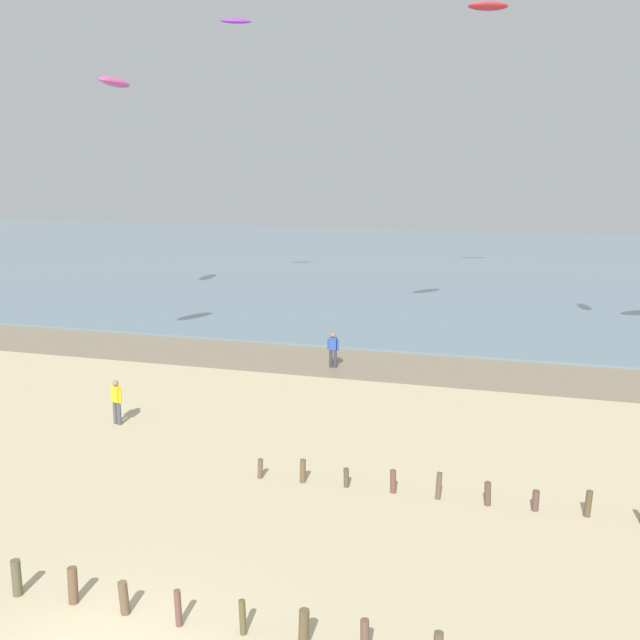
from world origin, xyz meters
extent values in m
cube|color=#84755B|center=(0.00, 23.34, 0.00)|extent=(120.00, 5.48, 0.01)
cube|color=slate|center=(0.00, 61.08, 0.05)|extent=(160.00, 70.00, 0.10)
cylinder|color=brown|center=(-3.01, 1.63, 0.43)|extent=(0.22, 0.22, 0.87)
cylinder|color=brown|center=(-1.61, 1.73, 0.42)|extent=(0.22, 0.25, 0.85)
cylinder|color=brown|center=(-0.29, 1.66, 0.39)|extent=(0.23, 0.24, 0.78)
cylinder|color=brown|center=(1.04, 1.61, 0.42)|extent=(0.16, 0.16, 0.84)
cylinder|color=brown|center=(2.46, 1.74, 0.38)|extent=(0.17, 0.16, 0.77)
cylinder|color=brown|center=(3.81, 1.68, 0.42)|extent=(0.25, 0.24, 0.86)
cylinder|color=brown|center=(5.08, 1.69, 0.42)|extent=(0.20, 0.21, 0.84)
cylinder|color=brown|center=(-0.03, 9.28, 0.31)|extent=(0.18, 0.17, 0.63)
cylinder|color=brown|center=(1.34, 9.35, 0.37)|extent=(0.19, 0.19, 0.74)
cylinder|color=brown|center=(2.71, 9.40, 0.30)|extent=(0.17, 0.17, 0.60)
cylinder|color=brown|center=(4.15, 9.41, 0.35)|extent=(0.19, 0.19, 0.71)
cylinder|color=brown|center=(5.50, 9.36, 0.41)|extent=(0.19, 0.17, 0.82)
cylinder|color=brown|center=(6.91, 9.36, 0.35)|extent=(0.21, 0.21, 0.70)
cylinder|color=brown|center=(8.23, 9.37, 0.30)|extent=(0.20, 0.22, 0.61)
cylinder|color=brown|center=(9.64, 9.40, 0.39)|extent=(0.22, 0.22, 0.79)
cylinder|color=#4C4C56|center=(-7.05, 12.43, 0.44)|extent=(0.16, 0.16, 0.88)
cylinder|color=#4C4C56|center=(-6.84, 12.36, 0.44)|extent=(0.16, 0.16, 0.88)
cube|color=yellow|center=(-6.94, 12.39, 1.18)|extent=(0.41, 0.33, 0.60)
sphere|color=#9E7051|center=(-6.94, 12.39, 1.60)|extent=(0.22, 0.22, 0.22)
cylinder|color=yellow|center=(-7.17, 12.48, 1.13)|extent=(0.09, 0.09, 0.52)
cylinder|color=yellow|center=(-6.72, 12.31, 1.13)|extent=(0.09, 0.09, 0.52)
cylinder|color=#383842|center=(-1.41, 22.37, 0.44)|extent=(0.16, 0.16, 0.88)
cylinder|color=#383842|center=(-1.19, 22.36, 0.44)|extent=(0.16, 0.16, 0.88)
cube|color=#2D4CA5|center=(-1.30, 22.36, 1.18)|extent=(0.37, 0.23, 0.60)
sphere|color=#9E7051|center=(-1.30, 22.36, 1.60)|extent=(0.22, 0.22, 0.22)
cylinder|color=#2D4CA5|center=(-1.54, 22.37, 1.13)|extent=(0.09, 0.09, 0.52)
cylinder|color=#2D4CA5|center=(-1.06, 22.35, 1.13)|extent=(0.09, 0.09, 0.52)
ellipsoid|color=#E54C99|center=(-17.43, 30.87, 14.38)|extent=(1.47, 3.51, 0.83)
ellipsoid|color=purple|center=(-12.24, 37.65, 18.74)|extent=(2.16, 1.61, 0.43)
ellipsoid|color=red|center=(3.50, 44.44, 20.06)|extent=(2.94, 1.85, 0.77)
camera|label=1|loc=(7.99, -11.33, 9.67)|focal=42.41mm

